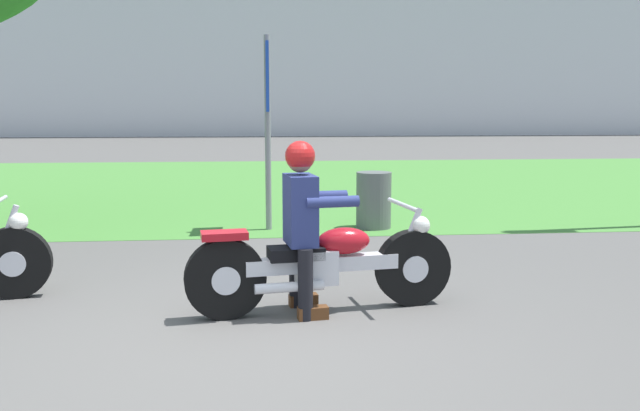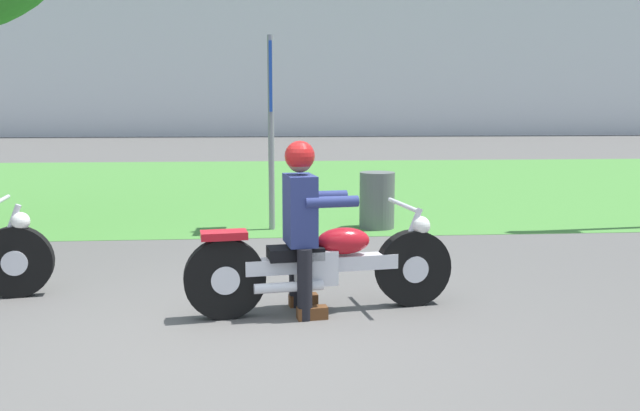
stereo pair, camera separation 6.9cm
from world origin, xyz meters
name	(u,v)px [view 2 (the right image)]	position (x,y,z in m)	size (l,w,h in m)	color
ground	(235,344)	(0.00, 0.00, 0.00)	(120.00, 120.00, 0.00)	#565451
grass_verge	(257,184)	(0.00, 9.80, 0.00)	(60.00, 12.00, 0.01)	#478438
stadium_facade	(282,15)	(1.23, 37.01, 7.20)	(54.45, 8.00, 14.40)	silver
motorcycle_lead	(323,265)	(0.68, 0.72, 0.39)	(2.21, 0.69, 0.88)	black
rider_lead	(302,214)	(0.52, 0.69, 0.82)	(0.59, 0.51, 1.40)	black
trash_can	(377,200)	(1.74, 4.40, 0.39)	(0.48, 0.48, 0.78)	#595E5B
sign_banner	(271,102)	(0.29, 4.41, 1.72)	(0.08, 0.60, 2.60)	gray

